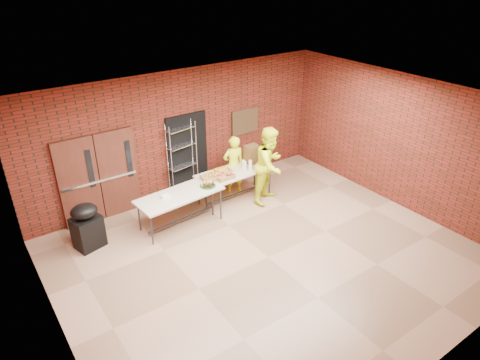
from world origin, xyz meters
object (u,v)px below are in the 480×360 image
Objects in this scene: covered_grill at (87,226)px; volunteer_man at (270,165)px; wire_rack at (182,160)px; volunteer_woman at (234,165)px; coffee_dispenser at (252,154)px; table_right at (235,173)px; table_left at (180,197)px.

covered_grill is 4.44m from volunteer_man.
volunteer_woman is at bearing -39.23° from wire_rack.
wire_rack is at bearing 153.42° from coffee_dispenser.
table_right is 0.38m from volunteer_woman.
table_right is 1.92× the size of covered_grill.
table_right is at bearing 70.48° from volunteer_woman.
covered_grill is (-2.73, -0.81, -0.48)m from wire_rack.
table_right is at bearing -55.86° from wire_rack.
table_left is 1.69m from table_right.
volunteer_man is (2.38, -0.25, 0.23)m from table_left.
covered_grill is 0.53× the size of volunteer_man.
volunteer_man is at bearing -52.08° from wire_rack.
table_left is 2.40m from volunteer_man.
wire_rack reaches higher than coffee_dispenser.
coffee_dispenser is 0.67m from volunteer_man.
volunteer_woman is (-0.46, 0.17, -0.25)m from coffee_dispenser.
wire_rack is at bearing 2.35° from covered_grill.
volunteer_woman is at bearing 12.62° from table_left.
table_left is 1.97× the size of covered_grill.
wire_rack is 1.36m from table_right.
covered_grill is 0.65× the size of volunteer_woman.
volunteer_woman is (1.87, 0.59, 0.04)m from table_left.
volunteer_man reaches higher than table_left.
volunteer_man is at bearing -10.83° from table_left.
table_right is at bearing -166.56° from coffee_dispenser.
covered_grill is at bearing 176.25° from table_right.
wire_rack is at bearing -18.16° from volunteer_woman.
table_right is 3.68m from covered_grill.
wire_rack is 1.30m from volunteer_woman.
coffee_dispenser is (2.32, 0.41, 0.29)m from table_left.
wire_rack is at bearing 132.94° from table_right.
table_left is at bearing 28.03° from volunteer_woman.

